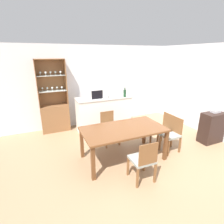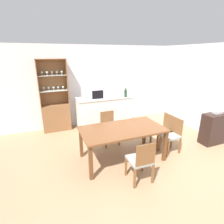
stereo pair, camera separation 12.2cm
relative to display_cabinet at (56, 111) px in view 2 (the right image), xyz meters
name	(u,v)px [view 2 (the right image)]	position (x,y,z in m)	size (l,w,h in m)	color
ground_plane	(138,161)	(1.50, -2.43, -0.60)	(18.00, 18.00, 0.00)	#A37F5B
wall_back	(100,85)	(1.50, 0.20, 0.67)	(6.80, 0.06, 2.55)	silver
wall_right	(218,93)	(4.08, -2.13, 0.67)	(0.06, 4.60, 2.55)	silver
kitchen_counter	(105,114)	(1.40, -0.51, -0.08)	(1.67, 0.59, 1.04)	white
display_cabinet	(56,111)	(0.00, 0.00, 0.00)	(0.82, 0.36, 2.15)	brown
dining_table	(122,132)	(1.21, -2.21, 0.06)	(1.79, 0.96, 0.74)	brown
dining_chair_side_right_far	(163,130)	(2.42, -2.07, -0.17)	(0.42, 0.42, 0.84)	#999E93
dining_chair_head_near	(141,161)	(1.21, -3.01, -0.17)	(0.42, 0.42, 0.84)	#999E93
dining_chair_side_right_near	(171,135)	(2.42, -2.35, -0.17)	(0.43, 0.43, 0.84)	#999E93
dining_chair_head_far	(109,128)	(1.21, -1.41, -0.17)	(0.42, 0.42, 0.84)	#999E93
microwave	(98,93)	(1.21, -0.51, 0.57)	(0.51, 0.37, 0.28)	silver
wine_bottle	(126,93)	(2.00, -0.72, 0.55)	(0.08, 0.08, 0.28)	#193D23
side_cabinet	(213,129)	(3.74, -2.43, -0.19)	(0.61, 0.34, 0.82)	black
telephone	(217,112)	(3.81, -2.41, 0.25)	(0.23, 0.15, 0.10)	#B7B7BC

